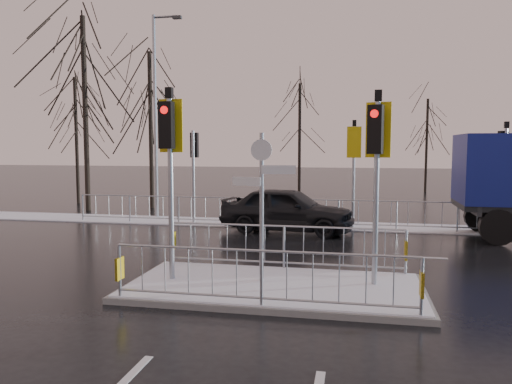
# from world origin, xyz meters

# --- Properties ---
(ground) EXTENTS (120.00, 120.00, 0.00)m
(ground) POSITION_xyz_m (0.00, 0.00, 0.00)
(ground) COLOR black
(ground) RESTS_ON ground
(snow_verge) EXTENTS (30.00, 2.00, 0.04)m
(snow_verge) POSITION_xyz_m (0.00, 8.60, 0.02)
(snow_verge) COLOR white
(snow_verge) RESTS_ON ground
(lane_markings) EXTENTS (8.00, 11.38, 0.01)m
(lane_markings) POSITION_xyz_m (0.00, -0.33, 0.00)
(lane_markings) COLOR silver
(lane_markings) RESTS_ON ground
(traffic_island) EXTENTS (6.00, 3.04, 4.15)m
(traffic_island) POSITION_xyz_m (-0.01, 0.01, 0.39)
(traffic_island) COLOR slate
(traffic_island) RESTS_ON ground
(far_kerb_fixtures) EXTENTS (18.00, 0.65, 3.83)m
(far_kerb_fixtures) POSITION_xyz_m (0.29, 8.09, 1.02)
(far_kerb_fixtures) COLOR #959BA2
(far_kerb_fixtures) RESTS_ON ground
(car_far_lane) EXTENTS (4.79, 2.50, 1.56)m
(car_far_lane) POSITION_xyz_m (-0.71, 7.05, 0.78)
(car_far_lane) COLOR black
(car_far_lane) RESTS_ON ground
(tree_near_a) EXTENTS (4.75, 4.75, 8.97)m
(tree_near_a) POSITION_xyz_m (-10.50, 11.00, 6.11)
(tree_near_a) COLOR black
(tree_near_a) RESTS_ON ground
(tree_near_b) EXTENTS (4.00, 4.00, 7.55)m
(tree_near_b) POSITION_xyz_m (-8.00, 12.50, 5.15)
(tree_near_b) COLOR black
(tree_near_b) RESTS_ON ground
(tree_near_c) EXTENTS (3.50, 3.50, 6.61)m
(tree_near_c) POSITION_xyz_m (-12.50, 13.50, 4.50)
(tree_near_c) COLOR black
(tree_near_c) RESTS_ON ground
(tree_far_a) EXTENTS (3.75, 3.75, 7.08)m
(tree_far_a) POSITION_xyz_m (-2.00, 22.00, 4.82)
(tree_far_a) COLOR black
(tree_far_a) RESTS_ON ground
(tree_far_b) EXTENTS (3.25, 3.25, 6.14)m
(tree_far_b) POSITION_xyz_m (6.00, 24.00, 4.18)
(tree_far_b) COLOR black
(tree_far_b) RESTS_ON ground
(street_lamp_left) EXTENTS (1.25, 0.18, 8.20)m
(street_lamp_left) POSITION_xyz_m (-6.43, 9.50, 4.49)
(street_lamp_left) COLOR #959BA2
(street_lamp_left) RESTS_ON ground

